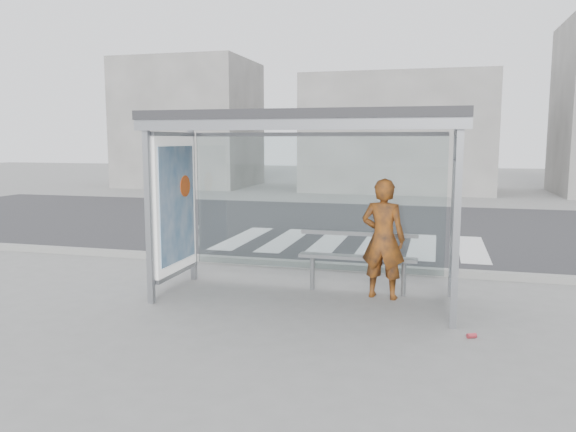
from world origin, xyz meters
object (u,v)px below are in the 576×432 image
object	(u,v)px
person	(383,239)
soda_can	(472,336)
bench	(357,257)
bus_shelter	(280,158)

from	to	relation	value
person	soda_can	world-z (taller)	person
person	bench	distance (m)	0.53
person	bench	bearing A→B (deg)	-16.50
person	bench	size ratio (longest dim) A/B	0.99
person	soda_can	size ratio (longest dim) A/B	16.10
bus_shelter	bench	size ratio (longest dim) A/B	2.46
bench	bus_shelter	bearing A→B (deg)	-153.24
bus_shelter	soda_can	bearing A→B (deg)	-22.61
bus_shelter	bench	xyz separation A→B (m)	(1.04, 0.52, -1.45)
person	soda_can	bearing A→B (deg)	138.08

